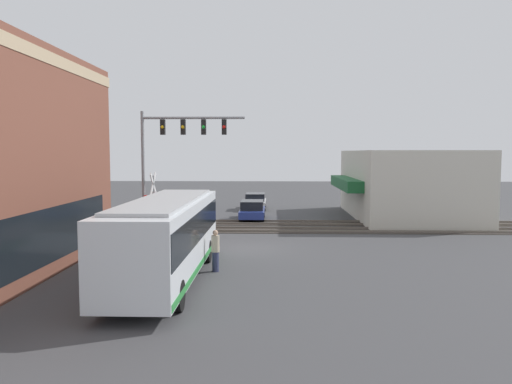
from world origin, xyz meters
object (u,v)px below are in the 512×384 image
object	(u,v)px
city_bus	(166,236)
parked_car_blue	(252,211)
crossing_signal	(153,197)
parked_car_white	(255,202)
pedestrian_near_bus	(215,250)

from	to	relation	value
city_bus	parked_car_blue	distance (m)	17.91
crossing_signal	parked_car_blue	distance (m)	9.28
city_bus	parked_car_white	xyz separation A→B (m)	(24.37, -2.60, -1.11)
city_bus	parked_car_blue	xyz separation A→B (m)	(17.69, -2.60, -1.10)
parked_car_blue	pedestrian_near_bus	world-z (taller)	pedestrian_near_bus
pedestrian_near_bus	city_bus	bearing A→B (deg)	132.42
city_bus	parked_car_white	size ratio (longest dim) A/B	2.62
crossing_signal	pedestrian_near_bus	distance (m)	10.19
crossing_signal	parked_car_white	size ratio (longest dim) A/B	0.91
city_bus	pedestrian_near_bus	distance (m)	2.48
crossing_signal	parked_car_white	distance (m)	15.07
parked_car_blue	pedestrian_near_bus	size ratio (longest dim) A/B	2.44
city_bus	parked_car_white	distance (m)	24.53
parked_car_white	pedestrian_near_bus	size ratio (longest dim) A/B	2.40
crossing_signal	pedestrian_near_bus	world-z (taller)	crossing_signal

